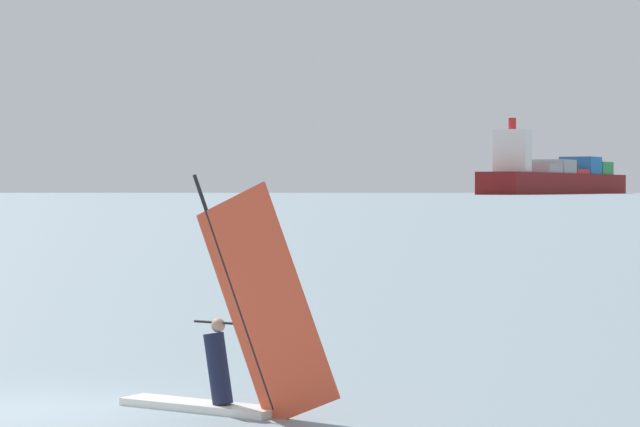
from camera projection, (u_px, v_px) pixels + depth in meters
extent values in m
plane|color=gray|center=(43.00, 410.00, 21.42)|extent=(4000.00, 4000.00, 0.00)
cube|color=white|center=(200.00, 406.00, 21.41)|extent=(2.62, 2.02, 0.12)
cylinder|color=black|center=(234.00, 290.00, 21.04)|extent=(1.32, 0.90, 3.56)
cube|color=#E54C2D|center=(266.00, 304.00, 20.73)|extent=(2.18, 1.46, 3.69)
cylinder|color=black|center=(230.00, 323.00, 21.08)|extent=(1.15, 0.78, 0.04)
cylinder|color=#191E38|center=(218.00, 369.00, 21.21)|extent=(0.59, 0.54, 1.14)
sphere|color=tan|center=(218.00, 325.00, 21.20)|extent=(0.22, 0.22, 0.22)
cube|color=maroon|center=(559.00, 184.00, 791.96)|extent=(123.04, 198.44, 11.78)
cube|color=silver|center=(512.00, 151.00, 719.06)|extent=(20.63, 17.60, 22.27)
cylinder|color=red|center=(512.00, 124.00, 718.80)|extent=(4.00, 4.00, 6.00)
cube|color=#99999E|center=(539.00, 168.00, 759.24)|extent=(28.92, 30.54, 5.20)
cube|color=#99999E|center=(554.00, 166.00, 782.90)|extent=(28.92, 30.54, 7.80)
cube|color=red|center=(568.00, 172.00, 806.63)|extent=(28.92, 30.54, 2.60)
cube|color=#1E66AD|center=(581.00, 166.00, 830.24)|extent=(28.92, 30.54, 10.40)
cube|color=#2D8C47|center=(593.00, 168.00, 853.95)|extent=(28.92, 30.54, 7.80)
cube|color=#60665B|center=(455.00, 174.00, 1290.03)|extent=(1355.27, 501.28, 33.72)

